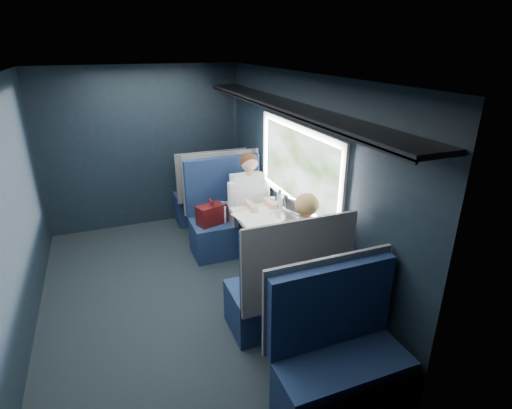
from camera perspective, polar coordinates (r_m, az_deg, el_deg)
name	(u,v)px	position (r m, az deg, el deg)	size (l,w,h in m)	color
ground	(179,297)	(4.54, -10.90, -12.82)	(2.80, 4.20, 0.01)	black
room_shell	(170,166)	(3.90, -12.13, 5.40)	(3.00, 4.40, 2.40)	black
table	(267,227)	(4.45, 1.59, -3.18)	(0.62, 1.00, 0.74)	#54565E
seat_bay_near	(227,219)	(5.24, -4.11, -2.08)	(1.04, 0.62, 1.26)	#0D1A3A
seat_bay_far	(285,291)	(3.82, 4.18, -12.26)	(1.04, 0.62, 1.26)	#0D1A3A
seat_row_front	(210,196)	(6.07, -6.63, 1.20)	(1.04, 0.51, 1.16)	#0D1A3A
seat_row_back	(339,359)	(3.20, 11.71, -20.85)	(1.04, 0.51, 1.16)	#0D1A3A
man	(251,200)	(5.05, -0.77, 0.68)	(0.53, 0.56, 1.32)	black
woman	(302,249)	(3.88, 6.60, -6.32)	(0.53, 0.56, 1.32)	black
papers	(270,221)	(4.39, 2.07, -2.41)	(0.56, 0.81, 0.01)	white
laptop	(289,211)	(4.51, 4.72, -0.96)	(0.31, 0.36, 0.23)	silver
bottle_small	(280,200)	(4.69, 3.39, 0.58)	(0.07, 0.07, 0.24)	silver
cup	(272,201)	(4.85, 2.34, 0.54)	(0.07, 0.07, 0.09)	white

